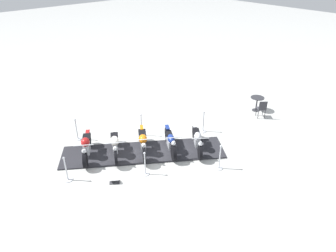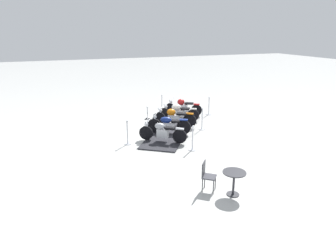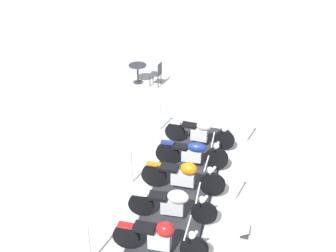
% 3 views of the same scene
% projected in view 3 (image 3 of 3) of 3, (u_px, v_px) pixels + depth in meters
% --- Properties ---
extents(ground_plane, '(80.00, 80.00, 0.00)m').
position_uv_depth(ground_plane, '(182.00, 191.00, 12.05)').
color(ground_plane, silver).
extents(display_platform, '(5.23, 6.51, 0.05)m').
position_uv_depth(display_platform, '(182.00, 191.00, 12.04)').
color(display_platform, '#28282D').
rests_on(display_platform, ground_plane).
extents(motorcycle_maroon, '(1.90, 1.35, 0.93)m').
position_uv_depth(motorcycle_maroon, '(161.00, 238.00, 9.87)').
color(motorcycle_maroon, black).
rests_on(motorcycle_maroon, display_platform).
extents(motorcycle_cream, '(1.95, 1.28, 0.95)m').
position_uv_depth(motorcycle_cream, '(174.00, 204.00, 10.81)').
color(motorcycle_cream, black).
rests_on(motorcycle_cream, display_platform).
extents(motorcycle_copper, '(1.95, 1.38, 1.01)m').
position_uv_depth(motorcycle_copper, '(184.00, 176.00, 11.76)').
color(motorcycle_copper, black).
rests_on(motorcycle_copper, display_platform).
extents(motorcycle_navy, '(1.86, 1.25, 0.99)m').
position_uv_depth(motorcycle_navy, '(193.00, 153.00, 12.74)').
color(motorcycle_navy, black).
rests_on(motorcycle_navy, display_platform).
extents(motorcycle_chrome, '(1.81, 1.45, 0.93)m').
position_uv_depth(motorcycle_chrome, '(200.00, 133.00, 13.69)').
color(motorcycle_chrome, black).
rests_on(motorcycle_chrome, display_platform).
extents(stanchion_right_rear, '(0.30, 0.30, 1.09)m').
position_uv_depth(stanchion_right_rear, '(248.00, 132.00, 13.94)').
color(stanchion_right_rear, silver).
rests_on(stanchion_right_rear, ground_plane).
extents(stanchion_left_front, '(0.32, 0.32, 1.06)m').
position_uv_depth(stanchion_left_front, '(90.00, 250.00, 9.78)').
color(stanchion_left_front, silver).
rests_on(stanchion_left_front, ground_plane).
extents(stanchion_right_mid, '(0.31, 0.31, 1.01)m').
position_uv_depth(stanchion_right_mid, '(236.00, 190.00, 11.56)').
color(stanchion_right_mid, silver).
rests_on(stanchion_right_mid, ground_plane).
extents(stanchion_left_rear, '(0.32, 0.32, 1.07)m').
position_uv_depth(stanchion_left_rear, '(160.00, 121.00, 14.57)').
color(stanchion_left_rear, silver).
rests_on(stanchion_left_rear, ground_plane).
extents(stanchion_left_mid, '(0.35, 0.35, 1.11)m').
position_uv_depth(stanchion_left_mid, '(132.00, 173.00, 12.18)').
color(stanchion_left_mid, silver).
rests_on(stanchion_left_mid, ground_plane).
extents(info_placard, '(0.38, 0.43, 0.19)m').
position_uv_depth(info_placard, '(245.00, 232.00, 10.68)').
color(info_placard, '#333338').
rests_on(info_placard, ground_plane).
extents(cafe_table, '(0.70, 0.70, 0.76)m').
position_uv_depth(cafe_table, '(138.00, 69.00, 17.57)').
color(cafe_table, '#2D2D33').
rests_on(cafe_table, ground_plane).
extents(cafe_chair_near_table, '(0.56, 0.56, 0.95)m').
position_uv_depth(cafe_chair_near_table, '(157.00, 73.00, 17.35)').
color(cafe_chair_near_table, '#2D2D33').
rests_on(cafe_chair_near_table, ground_plane).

